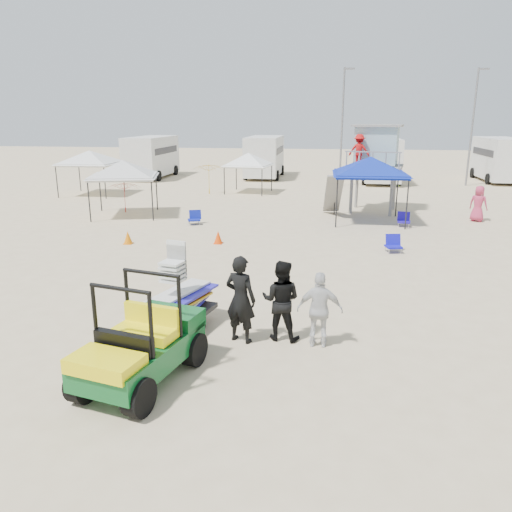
# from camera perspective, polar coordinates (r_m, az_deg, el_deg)

# --- Properties ---
(ground) EXTENTS (140.00, 140.00, 0.00)m
(ground) POSITION_cam_1_polar(r_m,az_deg,el_deg) (10.64, -5.12, -11.00)
(ground) COLOR beige
(ground) RESTS_ON ground
(utility_cart) EXTENTS (1.86, 2.83, 1.98)m
(utility_cart) POSITION_cam_1_polar(r_m,az_deg,el_deg) (9.37, -13.33, -8.96)
(utility_cart) COLOR #0D5521
(utility_cart) RESTS_ON ground
(surf_trailer) EXTENTS (1.53, 2.28, 1.85)m
(surf_trailer) POSITION_cam_1_polar(r_m,az_deg,el_deg) (11.47, -9.01, -5.00)
(surf_trailer) COLOR black
(surf_trailer) RESTS_ON ground
(man_left) EXTENTS (0.82, 0.67, 1.94)m
(man_left) POSITION_cam_1_polar(r_m,az_deg,el_deg) (10.77, -1.78, -4.96)
(man_left) COLOR black
(man_left) RESTS_ON ground
(man_mid) EXTENTS (0.96, 0.80, 1.80)m
(man_mid) POSITION_cam_1_polar(r_m,az_deg,el_deg) (10.92, 2.87, -5.08)
(man_mid) COLOR black
(man_mid) RESTS_ON ground
(man_right) EXTENTS (0.97, 0.41, 1.65)m
(man_right) POSITION_cam_1_polar(r_m,az_deg,el_deg) (10.67, 7.31, -6.12)
(man_right) COLOR silver
(man_right) RESTS_ON ground
(lifeguard_tower) EXTENTS (3.13, 3.13, 4.30)m
(lifeguard_tower) POSITION_cam_1_polar(r_m,az_deg,el_deg) (26.55, 13.34, 11.83)
(lifeguard_tower) COLOR gray
(lifeguard_tower) RESTS_ON ground
(canopy_blue) EXTENTS (3.23, 3.23, 3.42)m
(canopy_blue) POSITION_cam_1_polar(r_m,az_deg,el_deg) (23.77, 12.99, 10.66)
(canopy_blue) COLOR black
(canopy_blue) RESTS_ON ground
(canopy_white_a) EXTENTS (3.74, 3.74, 3.14)m
(canopy_white_a) POSITION_cam_1_polar(r_m,az_deg,el_deg) (25.53, -15.00, 10.22)
(canopy_white_a) COLOR black
(canopy_white_a) RESTS_ON ground
(canopy_white_b) EXTENTS (3.29, 3.29, 3.16)m
(canopy_white_b) POSITION_cam_1_polar(r_m,az_deg,el_deg) (33.31, -18.52, 11.12)
(canopy_white_b) COLOR black
(canopy_white_b) RESTS_ON ground
(canopy_white_c) EXTENTS (2.94, 2.94, 2.96)m
(canopy_white_c) POSITION_cam_1_polar(r_m,az_deg,el_deg) (32.52, -0.87, 11.46)
(canopy_white_c) COLOR black
(canopy_white_c) RESTS_ON ground
(umbrella_a) EXTENTS (2.27, 2.28, 1.58)m
(umbrella_a) POSITION_cam_1_polar(r_m,az_deg,el_deg) (26.55, -14.84, 6.49)
(umbrella_a) COLOR red
(umbrella_a) RESTS_ON ground
(umbrella_b) EXTENTS (2.37, 2.40, 1.93)m
(umbrella_b) POSITION_cam_1_polar(r_m,az_deg,el_deg) (32.21, -5.40, 8.77)
(umbrella_b) COLOR gold
(umbrella_b) RESTS_ON ground
(cone_near) EXTENTS (0.34, 0.34, 0.50)m
(cone_near) POSITION_cam_1_polar(r_m,az_deg,el_deg) (19.43, -4.35, 2.15)
(cone_near) COLOR #EE4107
(cone_near) RESTS_ON ground
(cone_far) EXTENTS (0.34, 0.34, 0.50)m
(cone_far) POSITION_cam_1_polar(r_m,az_deg,el_deg) (19.96, -14.43, 2.06)
(cone_far) COLOR orange
(cone_far) RESTS_ON ground
(beach_chair_a) EXTENTS (0.68, 0.75, 0.64)m
(beach_chair_a) POSITION_cam_1_polar(r_m,az_deg,el_deg) (23.11, -7.03, 4.40)
(beach_chair_a) COLOR #0D1A94
(beach_chair_a) RESTS_ON ground
(beach_chair_b) EXTENTS (0.63, 0.68, 0.64)m
(beach_chair_b) POSITION_cam_1_polar(r_m,az_deg,el_deg) (18.84, 15.41, 1.39)
(beach_chair_b) COLOR #1111B8
(beach_chair_b) RESTS_ON ground
(beach_chair_c) EXTENTS (0.62, 0.66, 0.64)m
(beach_chair_c) POSITION_cam_1_polar(r_m,az_deg,el_deg) (23.47, 16.53, 4.04)
(beach_chair_c) COLOR #1E0EA0
(beach_chair_c) RESTS_ON ground
(rv_far_left) EXTENTS (2.64, 6.80, 3.25)m
(rv_far_left) POSITION_cam_1_polar(r_m,az_deg,el_deg) (41.86, -11.85, 11.22)
(rv_far_left) COLOR silver
(rv_far_left) RESTS_ON ground
(rv_mid_left) EXTENTS (2.65, 6.50, 3.25)m
(rv_mid_left) POSITION_cam_1_polar(r_m,az_deg,el_deg) (41.18, 0.98, 11.48)
(rv_mid_left) COLOR silver
(rv_mid_left) RESTS_ON ground
(rv_mid_right) EXTENTS (2.64, 7.00, 3.25)m
(rv_mid_right) POSITION_cam_1_polar(r_m,az_deg,el_deg) (39.51, 13.99, 10.86)
(rv_mid_right) COLOR silver
(rv_mid_right) RESTS_ON ground
(rv_far_right) EXTENTS (2.64, 6.60, 3.25)m
(rv_far_right) POSITION_cam_1_polar(r_m,az_deg,el_deg) (42.76, 26.07, 10.08)
(rv_far_right) COLOR silver
(rv_far_right) RESTS_ON ground
(light_pole_left) EXTENTS (0.14, 0.14, 8.00)m
(light_pole_left) POSITION_cam_1_polar(r_m,az_deg,el_deg) (36.25, 9.79, 14.18)
(light_pole_left) COLOR slate
(light_pole_left) RESTS_ON ground
(light_pole_right) EXTENTS (0.14, 0.14, 8.00)m
(light_pole_right) POSITION_cam_1_polar(r_m,az_deg,el_deg) (38.97, 23.46, 13.25)
(light_pole_right) COLOR slate
(light_pole_right) RESTS_ON ground
(distant_beachgoers) EXTENTS (3.02, 13.04, 1.72)m
(distant_beachgoers) POSITION_cam_1_polar(r_m,az_deg,el_deg) (29.90, 20.30, 7.14)
(distant_beachgoers) COLOR #B83456
(distant_beachgoers) RESTS_ON ground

